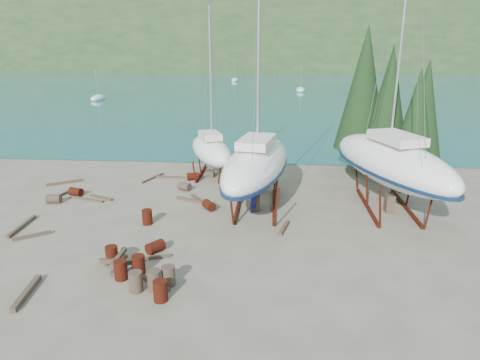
# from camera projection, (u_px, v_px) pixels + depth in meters

# --- Properties ---
(ground) EXTENTS (600.00, 600.00, 0.00)m
(ground) POSITION_uv_depth(u_px,v_px,m) (198.00, 235.00, 23.24)
(ground) COLOR #5E534A
(ground) RESTS_ON ground
(bay_water) EXTENTS (700.00, 700.00, 0.00)m
(bay_water) POSITION_uv_depth(u_px,v_px,m) (270.00, 61.00, 323.15)
(bay_water) COLOR #1C728C
(bay_water) RESTS_ON ground
(far_hill) EXTENTS (800.00, 360.00, 110.00)m
(far_hill) POSITION_uv_depth(u_px,v_px,m) (270.00, 61.00, 327.91)
(far_hill) COLOR #1E3219
(far_hill) RESTS_ON ground
(far_house_left) EXTENTS (6.60, 5.60, 5.60)m
(far_house_left) POSITION_uv_depth(u_px,v_px,m) (143.00, 62.00, 207.77)
(far_house_left) COLOR beige
(far_house_left) RESTS_ON ground
(far_house_center) EXTENTS (6.60, 5.60, 5.60)m
(far_house_center) POSITION_uv_depth(u_px,v_px,m) (225.00, 62.00, 204.77)
(far_house_center) COLOR beige
(far_house_center) RESTS_ON ground
(far_house_right) EXTENTS (6.60, 5.60, 5.60)m
(far_house_right) POSITION_uv_depth(u_px,v_px,m) (330.00, 63.00, 201.02)
(far_house_right) COLOR beige
(far_house_right) RESTS_ON ground
(cypress_near_right) EXTENTS (3.60, 3.60, 10.00)m
(cypress_near_right) POSITION_uv_depth(u_px,v_px,m) (388.00, 103.00, 32.01)
(cypress_near_right) COLOR black
(cypress_near_right) RESTS_ON ground
(cypress_mid_right) EXTENTS (3.06, 3.06, 8.50)m
(cypress_mid_right) POSITION_uv_depth(u_px,v_px,m) (416.00, 119.00, 30.25)
(cypress_mid_right) COLOR black
(cypress_mid_right) RESTS_ON ground
(cypress_back_left) EXTENTS (4.14, 4.14, 11.50)m
(cypress_back_left) POSITION_uv_depth(u_px,v_px,m) (364.00, 88.00, 33.77)
(cypress_back_left) COLOR black
(cypress_back_left) RESTS_ON ground
(cypress_far_right) EXTENTS (3.24, 3.24, 9.00)m
(cypress_far_right) POSITION_uv_depth(u_px,v_px,m) (424.00, 109.00, 32.91)
(cypress_far_right) COLOR black
(cypress_far_right) RESTS_ON ground
(moored_boat_left) EXTENTS (2.00, 5.00, 6.05)m
(moored_boat_left) POSITION_uv_depth(u_px,v_px,m) (98.00, 98.00, 82.50)
(moored_boat_left) COLOR white
(moored_boat_left) RESTS_ON ground
(moored_boat_mid) EXTENTS (2.00, 5.00, 6.05)m
(moored_boat_mid) POSITION_uv_depth(u_px,v_px,m) (301.00, 90.00, 98.54)
(moored_boat_mid) COLOR white
(moored_boat_mid) RESTS_ON ground
(moored_boat_far) EXTENTS (2.00, 5.00, 6.05)m
(moored_boat_far) POSITION_uv_depth(u_px,v_px,m) (235.00, 80.00, 128.45)
(moored_boat_far) COLOR white
(moored_boat_far) RESTS_ON ground
(large_sailboat_near) EXTENTS (5.27, 11.61, 17.64)m
(large_sailboat_near) POSITION_uv_depth(u_px,v_px,m) (257.00, 164.00, 26.51)
(large_sailboat_near) COLOR white
(large_sailboat_near) RESTS_ON ground
(large_sailboat_far) EXTENTS (7.11, 12.28, 18.66)m
(large_sailboat_far) POSITION_uv_depth(u_px,v_px,m) (391.00, 162.00, 26.19)
(large_sailboat_far) COLOR white
(large_sailboat_far) RESTS_ON ground
(small_sailboat_shore) EXTENTS (5.31, 8.23, 12.61)m
(small_sailboat_shore) POSITION_uv_depth(u_px,v_px,m) (211.00, 150.00, 33.47)
(small_sailboat_shore) COLOR white
(small_sailboat_shore) RESTS_ON ground
(worker) EXTENTS (0.69, 0.74, 1.70)m
(worker) POSITION_uv_depth(u_px,v_px,m) (254.00, 200.00, 26.13)
(worker) COLOR navy
(worker) RESTS_ON ground
(drum_2) EXTENTS (1.00, 0.80, 0.58)m
(drum_2) POSITION_uv_depth(u_px,v_px,m) (76.00, 192.00, 29.27)
(drum_2) COLOR #52150E
(drum_2) RESTS_ON ground
(drum_3) EXTENTS (0.58, 0.58, 0.88)m
(drum_3) POSITION_uv_depth(u_px,v_px,m) (139.00, 265.00, 19.14)
(drum_3) COLOR #52150E
(drum_3) RESTS_ON ground
(drum_4) EXTENTS (1.02, 0.83, 0.58)m
(drum_4) POSITION_uv_depth(u_px,v_px,m) (193.00, 176.00, 32.77)
(drum_4) COLOR #52150E
(drum_4) RESTS_ON ground
(drum_5) EXTENTS (0.58, 0.58, 0.88)m
(drum_5) POSITION_uv_depth(u_px,v_px,m) (168.00, 276.00, 18.20)
(drum_5) COLOR #2D2823
(drum_5) RESTS_ON ground
(drum_6) EXTENTS (0.98, 1.05, 0.58)m
(drum_6) POSITION_uv_depth(u_px,v_px,m) (209.00, 205.00, 26.76)
(drum_6) COLOR #52150E
(drum_6) RESTS_ON ground
(drum_7) EXTENTS (0.58, 0.58, 0.88)m
(drum_7) POSITION_uv_depth(u_px,v_px,m) (160.00, 291.00, 17.07)
(drum_7) COLOR #52150E
(drum_7) RESTS_ON ground
(drum_9) EXTENTS (1.05, 0.91, 0.58)m
(drum_9) POSITION_uv_depth(u_px,v_px,m) (184.00, 186.00, 30.40)
(drum_9) COLOR #2D2823
(drum_9) RESTS_ON ground
(drum_10) EXTENTS (0.58, 0.58, 0.88)m
(drum_10) POSITION_uv_depth(u_px,v_px,m) (121.00, 270.00, 18.68)
(drum_10) COLOR #52150E
(drum_10) RESTS_ON ground
(drum_11) EXTENTS (0.80, 1.01, 0.58)m
(drum_11) POSITION_uv_depth(u_px,v_px,m) (238.00, 181.00, 31.54)
(drum_11) COLOR #2D2823
(drum_11) RESTS_ON ground
(drum_12) EXTENTS (1.00, 1.05, 0.58)m
(drum_12) POSITION_uv_depth(u_px,v_px,m) (155.00, 247.00, 21.18)
(drum_12) COLOR #52150E
(drum_12) RESTS_ON ground
(drum_13) EXTENTS (0.58, 0.58, 0.88)m
(drum_13) POSITION_uv_depth(u_px,v_px,m) (112.00, 255.00, 20.02)
(drum_13) COLOR #52150E
(drum_13) RESTS_ON ground
(drum_14) EXTENTS (0.58, 0.58, 0.88)m
(drum_14) POSITION_uv_depth(u_px,v_px,m) (147.00, 217.00, 24.52)
(drum_14) COLOR #52150E
(drum_14) RESTS_ON ground
(drum_15) EXTENTS (0.94, 0.67, 0.58)m
(drum_15) POSITION_uv_depth(u_px,v_px,m) (54.00, 199.00, 27.91)
(drum_15) COLOR #2D2823
(drum_15) RESTS_ON ground
(drum_16) EXTENTS (0.58, 0.58, 0.88)m
(drum_16) POSITION_uv_depth(u_px,v_px,m) (136.00, 282.00, 17.73)
(drum_16) COLOR #2D2823
(drum_16) RESTS_ON ground
(drum_17) EXTENTS (0.58, 0.58, 0.88)m
(drum_17) POSITION_uv_depth(u_px,v_px,m) (154.00, 280.00, 17.88)
(drum_17) COLOR #2D2823
(drum_17) RESTS_ON ground
(timber_0) EXTENTS (1.09, 2.60, 0.14)m
(timber_0) POSITION_uv_depth(u_px,v_px,m) (153.00, 178.00, 33.11)
(timber_0) COLOR #4F3C2D
(timber_0) RESTS_ON ground
(timber_1) EXTENTS (0.65, 1.87, 0.19)m
(timber_1) POSITION_uv_depth(u_px,v_px,m) (284.00, 228.00, 23.88)
(timber_1) COLOR #4F3C2D
(timber_1) RESTS_ON ground
(timber_2) EXTENTS (2.22, 1.61, 0.19)m
(timber_2) POSITION_uv_depth(u_px,v_px,m) (65.00, 183.00, 31.93)
(timber_2) COLOR #4F3C2D
(timber_2) RESTS_ON ground
(timber_3) EXTENTS (2.94, 1.24, 0.15)m
(timber_3) POSITION_uv_depth(u_px,v_px,m) (138.00, 260.00, 20.36)
(timber_3) COLOR #4F3C2D
(timber_3) RESTS_ON ground
(timber_4) EXTENTS (1.87, 0.97, 0.17)m
(timber_4) POSITION_uv_depth(u_px,v_px,m) (101.00, 197.00, 28.78)
(timber_4) COLOR #4F3C2D
(timber_4) RESTS_ON ground
(timber_6) EXTENTS (2.02, 0.80, 0.19)m
(timber_6) POSITION_uv_depth(u_px,v_px,m) (253.00, 183.00, 31.79)
(timber_6) COLOR #4F3C2D
(timber_6) RESTS_ON ground
(timber_7) EXTENTS (1.48, 1.12, 0.17)m
(timber_7) POSITION_uv_depth(u_px,v_px,m) (156.00, 283.00, 18.29)
(timber_7) COLOR #4F3C2D
(timber_7) RESTS_ON ground
(timber_8) EXTENTS (2.16, 1.14, 0.19)m
(timber_8) POSITION_uv_depth(u_px,v_px,m) (191.00, 200.00, 28.19)
(timber_8) COLOR #4F3C2D
(timber_8) RESTS_ON ground
(timber_9) EXTENTS (2.35, 0.19, 0.15)m
(timber_9) POSITION_uv_depth(u_px,v_px,m) (169.00, 177.00, 33.34)
(timber_9) COLOR #4F3C2D
(timber_9) RESTS_ON ground
(timber_10) EXTENTS (1.58, 2.08, 0.16)m
(timber_10) POSITION_uv_depth(u_px,v_px,m) (199.00, 200.00, 28.31)
(timber_10) COLOR #4F3C2D
(timber_10) RESTS_ON ground
(timber_12) EXTENTS (1.65, 1.26, 0.17)m
(timber_12) POSITION_uv_depth(u_px,v_px,m) (32.00, 236.00, 22.92)
(timber_12) COLOR #4F3C2D
(timber_12) RESTS_ON ground
(timber_14) EXTENTS (0.33, 2.97, 0.18)m
(timber_14) POSITION_uv_depth(u_px,v_px,m) (22.00, 226.00, 24.13)
(timber_14) COLOR #4F3C2D
(timber_14) RESTS_ON ground
(timber_15) EXTENTS (2.67, 0.98, 0.15)m
(timber_15) POSITION_uv_depth(u_px,v_px,m) (86.00, 199.00, 28.49)
(timber_15) COLOR #4F3C2D
(timber_15) RESTS_ON ground
(timber_16) EXTENTS (0.55, 2.54, 0.23)m
(timber_16) POSITION_uv_depth(u_px,v_px,m) (27.00, 293.00, 17.54)
(timber_16) COLOR #4F3C2D
(timber_16) RESTS_ON ground
(timber_17) EXTENTS (0.66, 2.45, 0.16)m
(timber_17) POSITION_uv_depth(u_px,v_px,m) (63.00, 194.00, 29.44)
(timber_17) COLOR #4F3C2D
(timber_17) RESTS_ON ground
(timber_pile_fore) EXTENTS (1.80, 1.80, 0.60)m
(timber_pile_fore) POSITION_uv_depth(u_px,v_px,m) (119.00, 261.00, 19.71)
(timber_pile_fore) COLOR #4F3C2D
(timber_pile_fore) RESTS_ON ground
(timber_pile_aft) EXTENTS (1.80, 1.80, 0.60)m
(timber_pile_aft) POSITION_uv_depth(u_px,v_px,m) (256.00, 187.00, 30.29)
(timber_pile_aft) COLOR #4F3C2D
(timber_pile_aft) RESTS_ON ground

